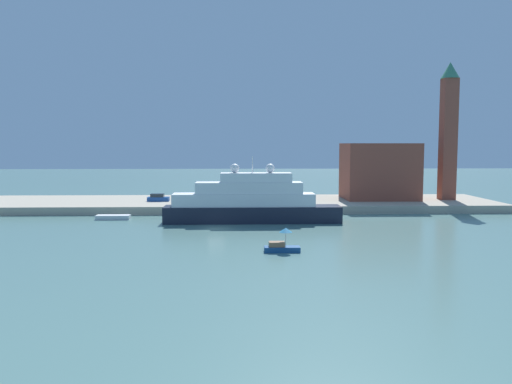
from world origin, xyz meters
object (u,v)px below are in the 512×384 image
at_px(harbor_building, 379,171).
at_px(parked_car, 158,198).
at_px(person_figure, 182,198).
at_px(work_barge, 113,217).
at_px(small_motorboat, 282,244).
at_px(bell_tower, 448,127).
at_px(large_yacht, 250,203).
at_px(mooring_bollard, 221,204).

bearing_deg(harbor_building, parked_car, -176.19).
bearing_deg(parked_car, person_figure, -25.95).
bearing_deg(work_barge, small_motorboat, -46.91).
relative_size(harbor_building, bell_tower, 0.53).
bearing_deg(harbor_building, large_yacht, -140.71).
distance_m(work_barge, harbor_building, 54.33).
relative_size(work_barge, harbor_building, 0.39).
height_order(parked_car, person_figure, person_figure).
height_order(bell_tower, mooring_bollard, bell_tower).
bearing_deg(harbor_building, mooring_bollard, -159.51).
bearing_deg(bell_tower, large_yacht, -153.17).
relative_size(large_yacht, parked_car, 6.67).
distance_m(small_motorboat, harbor_building, 52.88).
xyz_separation_m(large_yacht, parked_car, (-17.91, 19.39, -1.13)).
bearing_deg(parked_car, large_yacht, -47.27).
height_order(work_barge, mooring_bollard, mooring_bollard).
relative_size(work_barge, parked_car, 1.31).
bearing_deg(mooring_bollard, parked_car, 144.68).
xyz_separation_m(large_yacht, person_figure, (-12.87, 16.93, -1.00)).
xyz_separation_m(large_yacht, mooring_bollard, (-5.06, 10.28, -1.40)).
bearing_deg(person_figure, work_barge, -129.54).
xyz_separation_m(work_barge, parked_car, (5.44, 15.15, 1.77)).
height_order(harbor_building, parked_car, harbor_building).
distance_m(large_yacht, small_motorboat, 24.56).
distance_m(person_figure, mooring_bollard, 10.27).
bearing_deg(person_figure, large_yacht, -52.77).
distance_m(small_motorboat, bell_tower, 60.69).
relative_size(small_motorboat, harbor_building, 0.29).
bearing_deg(work_barge, parked_car, 70.25).
relative_size(work_barge, person_figure, 3.40).
height_order(small_motorboat, bell_tower, bell_tower).
bearing_deg(large_yacht, bell_tower, 26.83).
height_order(person_figure, mooring_bollard, person_figure).
relative_size(large_yacht, harbor_building, 1.98).
xyz_separation_m(bell_tower, parked_car, (-58.91, -1.35, -14.19)).
bearing_deg(large_yacht, harbor_building, 39.29).
xyz_separation_m(small_motorboat, parked_car, (-21.18, 43.62, 1.25)).
height_order(large_yacht, work_barge, large_yacht).
height_order(large_yacht, person_figure, large_yacht).
bearing_deg(large_yacht, work_barge, 169.72).
bearing_deg(person_figure, parked_car, 154.05).
relative_size(bell_tower, person_figure, 16.58).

